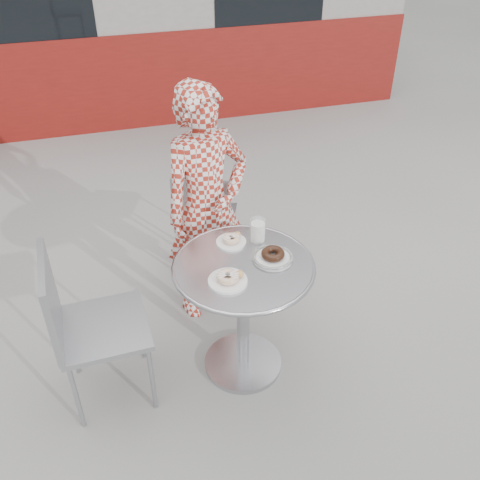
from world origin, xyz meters
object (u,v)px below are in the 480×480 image
object	(u,v)px
chair_left	(106,354)
plate_checker	(273,256)
plate_near	(228,279)
plate_far	(232,240)
chair_far	(207,237)
milk_cup	(258,231)
bistro_table	(243,292)
seated_person	(207,207)

from	to	relation	value
chair_left	plate_checker	size ratio (longest dim) A/B	4.44
plate_near	plate_far	bearing A→B (deg)	71.93
chair_far	plate_far	distance (m)	0.94
plate_near	plate_checker	distance (m)	0.29
plate_far	plate_checker	world-z (taller)	plate_checker
chair_left	milk_cup	bearing A→B (deg)	-81.92
bistro_table	plate_far	world-z (taller)	plate_far
plate_far	plate_near	distance (m)	0.33
bistro_table	chair_far	xyz separation A→B (m)	(0.02, 0.98, -0.32)
plate_far	plate_near	xyz separation A→B (m)	(-0.10, -0.31, 0.00)
chair_far	seated_person	xyz separation A→B (m)	(-0.08, -0.39, 0.51)
chair_left	plate_checker	bearing A→B (deg)	-93.32
bistro_table	seated_person	distance (m)	0.62
milk_cup	bistro_table	bearing A→B (deg)	-126.18
bistro_table	plate_near	size ratio (longest dim) A/B	3.87
chair_left	milk_cup	xyz separation A→B (m)	(0.89, 0.16, 0.52)
milk_cup	chair_far	bearing A→B (deg)	97.83
bistro_table	chair_left	world-z (taller)	chair_left
seated_person	milk_cup	distance (m)	0.45
plate_checker	plate_far	bearing A→B (deg)	129.87
plate_near	milk_cup	xyz separation A→B (m)	(0.24, 0.29, 0.04)
bistro_table	plate_checker	bearing A→B (deg)	1.68
bistro_table	milk_cup	distance (m)	0.34
bistro_table	seated_person	xyz separation A→B (m)	(-0.05, 0.59, 0.19)
chair_far	plate_near	xyz separation A→B (m)	(-0.13, -1.09, 0.52)
plate_far	milk_cup	bearing A→B (deg)	-8.20
plate_far	milk_cup	size ratio (longest dim) A/B	1.22
bistro_table	chair_left	bearing A→B (deg)	177.91
plate_checker	milk_cup	size ratio (longest dim) A/B	1.58
plate_checker	chair_left	bearing A→B (deg)	178.56
chair_far	milk_cup	world-z (taller)	milk_cup
seated_person	bistro_table	bearing A→B (deg)	-102.25
plate_far	chair_far	bearing A→B (deg)	87.68
chair_left	plate_near	world-z (taller)	chair_left
seated_person	milk_cup	size ratio (longest dim) A/B	11.27
bistro_table	chair_far	bearing A→B (deg)	88.57
seated_person	plate_near	size ratio (longest dim) A/B	7.76
milk_cup	chair_left	bearing A→B (deg)	-170.04
seated_person	chair_far	bearing A→B (deg)	61.19
chair_far	chair_left	world-z (taller)	chair_left
plate_far	plate_near	bearing A→B (deg)	-108.07
bistro_table	milk_cup	bearing A→B (deg)	53.82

